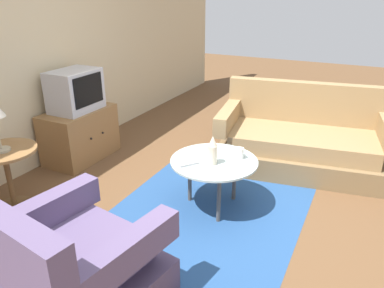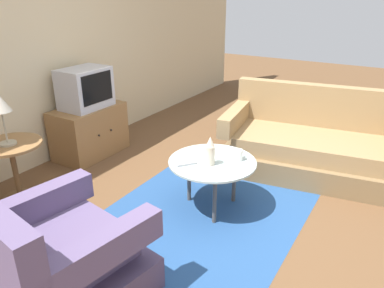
{
  "view_description": "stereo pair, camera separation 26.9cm",
  "coord_description": "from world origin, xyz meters",
  "px_view_note": "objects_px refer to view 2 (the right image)",
  "views": [
    {
      "loc": [
        -2.58,
        -0.93,
        1.86
      ],
      "look_at": [
        0.19,
        0.44,
        0.55
      ],
      "focal_mm": 34.52,
      "sensor_mm": 36.0,
      "label": 1
    },
    {
      "loc": [
        -2.45,
        -1.17,
        1.86
      ],
      "look_at": [
        0.19,
        0.44,
        0.55
      ],
      "focal_mm": 34.52,
      "sensor_mm": 36.0,
      "label": 2
    }
  ],
  "objects_px": {
    "television": "(85,88)",
    "tv_remote_silver": "(187,164)",
    "couch": "(309,146)",
    "coffee_table": "(212,165)",
    "armchair": "(58,261)",
    "tv_remote_dark": "(212,151)",
    "mug": "(239,155)",
    "table_lamp": "(0,106)",
    "vase": "(210,151)",
    "tv_stand": "(90,131)",
    "side_table": "(13,159)"
  },
  "relations": [
    {
      "from": "television",
      "to": "tv_remote_silver",
      "type": "height_order",
      "value": "television"
    },
    {
      "from": "couch",
      "to": "coffee_table",
      "type": "relative_size",
      "value": 2.47
    },
    {
      "from": "armchair",
      "to": "tv_remote_dark",
      "type": "xyz_separation_m",
      "value": [
        1.61,
        -0.21,
        0.19
      ]
    },
    {
      "from": "armchair",
      "to": "mug",
      "type": "xyz_separation_m",
      "value": [
        1.58,
        -0.49,
        0.23
      ]
    },
    {
      "from": "coffee_table",
      "to": "table_lamp",
      "type": "height_order",
      "value": "table_lamp"
    },
    {
      "from": "vase",
      "to": "tv_remote_dark",
      "type": "height_order",
      "value": "vase"
    },
    {
      "from": "armchair",
      "to": "tv_stand",
      "type": "height_order",
      "value": "armchair"
    },
    {
      "from": "side_table",
      "to": "coffee_table",
      "type": "bearing_deg",
      "value": -63.4
    },
    {
      "from": "armchair",
      "to": "television",
      "type": "distance_m",
      "value": 2.35
    },
    {
      "from": "side_table",
      "to": "table_lamp",
      "type": "xyz_separation_m",
      "value": [
        -0.02,
        -0.01,
        0.51
      ]
    },
    {
      "from": "coffee_table",
      "to": "tv_remote_silver",
      "type": "height_order",
      "value": "tv_remote_silver"
    },
    {
      "from": "couch",
      "to": "tv_stand",
      "type": "bearing_deg",
      "value": 12.88
    },
    {
      "from": "couch",
      "to": "tv_stand",
      "type": "distance_m",
      "value": 2.53
    },
    {
      "from": "tv_stand",
      "to": "television",
      "type": "height_order",
      "value": "television"
    },
    {
      "from": "couch",
      "to": "coffee_table",
      "type": "bearing_deg",
      "value": 57.46
    },
    {
      "from": "tv_remote_dark",
      "to": "armchair",
      "type": "bearing_deg",
      "value": -38.42
    },
    {
      "from": "armchair",
      "to": "tv_stand",
      "type": "xyz_separation_m",
      "value": [
        1.73,
        1.51,
        0.01
      ]
    },
    {
      "from": "tv_remote_dark",
      "to": "tv_remote_silver",
      "type": "xyz_separation_m",
      "value": [
        -0.35,
        0.05,
        0.0
      ]
    },
    {
      "from": "side_table",
      "to": "vase",
      "type": "bearing_deg",
      "value": -65.62
    },
    {
      "from": "tv_stand",
      "to": "television",
      "type": "xyz_separation_m",
      "value": [
        -0.0,
        -0.01,
        0.52
      ]
    },
    {
      "from": "vase",
      "to": "tv_remote_silver",
      "type": "distance_m",
      "value": 0.23
    },
    {
      "from": "vase",
      "to": "tv_remote_dark",
      "type": "xyz_separation_m",
      "value": [
        0.24,
        0.11,
        -0.11
      ]
    },
    {
      "from": "couch",
      "to": "coffee_table",
      "type": "distance_m",
      "value": 1.34
    },
    {
      "from": "side_table",
      "to": "vase",
      "type": "height_order",
      "value": "vase"
    },
    {
      "from": "tv_stand",
      "to": "mug",
      "type": "height_order",
      "value": "tv_stand"
    },
    {
      "from": "armchair",
      "to": "mug",
      "type": "height_order",
      "value": "armchair"
    },
    {
      "from": "tv_stand",
      "to": "armchair",
      "type": "bearing_deg",
      "value": -138.97
    },
    {
      "from": "armchair",
      "to": "tv_remote_dark",
      "type": "bearing_deg",
      "value": 91.96
    },
    {
      "from": "coffee_table",
      "to": "mug",
      "type": "height_order",
      "value": "mug"
    },
    {
      "from": "coffee_table",
      "to": "tv_remote_dark",
      "type": "relative_size",
      "value": 5.38
    },
    {
      "from": "mug",
      "to": "couch",
      "type": "bearing_deg",
      "value": -18.0
    },
    {
      "from": "couch",
      "to": "television",
      "type": "distance_m",
      "value": 2.57
    },
    {
      "from": "television",
      "to": "vase",
      "type": "height_order",
      "value": "television"
    },
    {
      "from": "couch",
      "to": "vase",
      "type": "xyz_separation_m",
      "value": [
        -1.29,
        0.52,
        0.31
      ]
    },
    {
      "from": "mug",
      "to": "tv_remote_silver",
      "type": "xyz_separation_m",
      "value": [
        -0.32,
        0.34,
        -0.04
      ]
    },
    {
      "from": "tv_remote_dark",
      "to": "couch",
      "type": "bearing_deg",
      "value": 117.82
    },
    {
      "from": "couch",
      "to": "table_lamp",
      "type": "distance_m",
      "value": 3.05
    },
    {
      "from": "side_table",
      "to": "television",
      "type": "distance_m",
      "value": 1.19
    },
    {
      "from": "couch",
      "to": "tv_stand",
      "type": "relative_size",
      "value": 2.29
    },
    {
      "from": "mug",
      "to": "tv_remote_dark",
      "type": "distance_m",
      "value": 0.29
    },
    {
      "from": "tv_stand",
      "to": "tv_remote_silver",
      "type": "relative_size",
      "value": 4.91
    },
    {
      "from": "tv_stand",
      "to": "television",
      "type": "distance_m",
      "value": 0.52
    },
    {
      "from": "coffee_table",
      "to": "table_lamp",
      "type": "distance_m",
      "value": 1.89
    },
    {
      "from": "armchair",
      "to": "table_lamp",
      "type": "xyz_separation_m",
      "value": [
        0.6,
        1.32,
        0.64
      ]
    },
    {
      "from": "table_lamp",
      "to": "tv_remote_silver",
      "type": "relative_size",
      "value": 2.76
    },
    {
      "from": "coffee_table",
      "to": "tv_remote_dark",
      "type": "bearing_deg",
      "value": 30.66
    },
    {
      "from": "television",
      "to": "tv_remote_silver",
      "type": "bearing_deg",
      "value": -105.93
    },
    {
      "from": "side_table",
      "to": "armchair",
      "type": "bearing_deg",
      "value": -115.12
    },
    {
      "from": "television",
      "to": "side_table",
      "type": "bearing_deg",
      "value": -171.46
    },
    {
      "from": "vase",
      "to": "table_lamp",
      "type": "bearing_deg",
      "value": 115.2
    }
  ]
}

